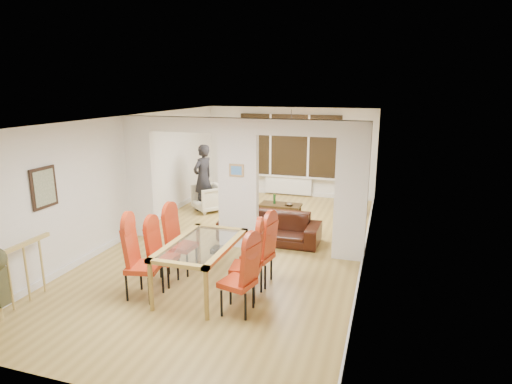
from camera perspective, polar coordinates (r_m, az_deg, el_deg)
The scene contains 24 objects.
floor at distance 8.86m, azimuth -2.29°, elevation -7.19°, with size 5.00×9.00×0.01m, color #A68843.
room_walls at distance 8.48m, azimuth -2.38°, elevation 1.03°, with size 5.00×9.00×2.60m, color silver, non-canonical shape.
divider_wall at distance 8.48m, azimuth -2.38°, elevation 1.03°, with size 5.00×0.18×2.60m, color white.
bay_window_blinds at distance 12.64m, azimuth 4.47°, elevation 6.21°, with size 3.00×0.08×1.80m, color black.
radiator at distance 12.82m, azimuth 4.33°, elevation 0.87°, with size 1.40×0.08×0.50m, color white.
pendant_light at distance 11.40m, azimuth 4.71°, elevation 8.65°, with size 0.36×0.36×0.36m, color orange.
stair_newel at distance 7.31m, azimuth -28.60°, elevation -9.04°, with size 0.40×1.20×1.10m, color tan, non-canonical shape.
wall_poster at distance 7.70m, azimuth -26.44°, elevation 0.52°, with size 0.04×0.52×0.67m, color gray.
pillar_photo at distance 8.32m, azimuth -2.63°, elevation 2.90°, with size 0.30×0.03×0.25m, color #4C8CD8.
dining_table at distance 6.95m, azimuth -7.22°, elevation -9.81°, with size 0.97×1.73×0.81m, color #A1833B, non-canonical shape.
dining_chair_la at distance 6.83m, azimuth -14.77°, elevation -8.92°, with size 0.47×0.47×1.19m, color #AA2C11, non-canonical shape.
dining_chair_lb at distance 7.25m, azimuth -12.25°, elevation -8.11°, with size 0.41×0.41×1.02m, color #AA2C11, non-canonical shape.
dining_chair_lc at distance 7.61m, azimuth -9.85°, elevation -6.60°, with size 0.44×0.44×1.10m, color #AA2C11, non-canonical shape.
dining_chair_ra at distance 6.21m, azimuth -2.49°, elevation -11.27°, with size 0.44×0.44×1.10m, color #AA2C11, non-canonical shape.
dining_chair_rb at distance 6.64m, azimuth -1.34°, elevation -9.32°, with size 0.46×0.46×1.14m, color #AA2C11, non-canonical shape.
dining_chair_rc at distance 7.07m, azimuth 0.23°, elevation -7.94°, with size 0.45×0.45×1.11m, color #AA2C11, non-canonical shape.
sofa at distance 9.03m, azimuth 1.81°, elevation -4.70°, with size 2.11×0.82×0.61m, color black.
armchair at distance 11.26m, azimuth -6.26°, elevation -0.80°, with size 0.73×0.75×0.69m, color beige.
person at distance 11.24m, azimuth -7.08°, elevation 1.91°, with size 0.42×0.63×1.74m, color black.
television at distance 11.44m, azimuth 11.91°, elevation -1.14°, with size 0.12×0.95×0.55m, color black.
coffee_table at distance 11.05m, azimuth 3.29°, elevation -2.21°, with size 1.04×0.52×0.24m, color #2F2110, non-canonical shape.
bottle at distance 11.03m, azimuth 2.47°, elevation -0.88°, with size 0.07×0.07×0.26m, color #143F19.
bowl at distance 10.89m, azimuth 4.39°, elevation -1.69°, with size 0.20×0.20×0.05m, color #2F2110.
shoes at distance 8.51m, azimuth -5.03°, elevation -7.76°, with size 0.25×0.27×0.10m, color black, non-canonical shape.
Camera 1 is at (2.81, -7.77, 3.19)m, focal length 30.00 mm.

